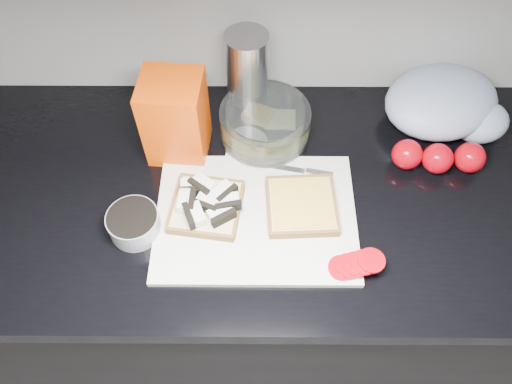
% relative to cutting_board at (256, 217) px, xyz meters
% --- Properties ---
extents(base_cabinet, '(3.50, 0.60, 0.86)m').
position_rel_cutting_board_xyz_m(base_cabinet, '(0.10, 0.08, -0.48)').
color(base_cabinet, black).
rests_on(base_cabinet, ground).
extents(countertop, '(3.50, 0.64, 0.04)m').
position_rel_cutting_board_xyz_m(countertop, '(0.10, 0.08, -0.03)').
color(countertop, black).
rests_on(countertop, base_cabinet).
extents(cutting_board, '(0.40, 0.30, 0.01)m').
position_rel_cutting_board_xyz_m(cutting_board, '(0.00, 0.00, 0.00)').
color(cutting_board, silver).
rests_on(cutting_board, countertop).
extents(bread_left, '(0.16, 0.16, 0.04)m').
position_rel_cutting_board_xyz_m(bread_left, '(-0.10, 0.02, 0.02)').
color(bread_left, beige).
rests_on(bread_left, cutting_board).
extents(bread_right, '(0.15, 0.15, 0.02)m').
position_rel_cutting_board_xyz_m(bread_right, '(0.09, 0.02, 0.02)').
color(bread_right, beige).
rests_on(bread_right, cutting_board).
extents(tomato_slices, '(0.12, 0.07, 0.02)m').
position_rel_cutting_board_xyz_m(tomato_slices, '(0.19, -0.11, 0.02)').
color(tomato_slices, '#B70410').
rests_on(tomato_slices, cutting_board).
extents(knife, '(0.18, 0.05, 0.01)m').
position_rel_cutting_board_xyz_m(knife, '(0.09, 0.11, 0.01)').
color(knife, silver).
rests_on(knife, cutting_board).
extents(seed_tub, '(0.10, 0.10, 0.05)m').
position_rel_cutting_board_xyz_m(seed_tub, '(-0.24, -0.03, 0.02)').
color(seed_tub, gray).
rests_on(seed_tub, countertop).
extents(tub_lid, '(0.12, 0.12, 0.01)m').
position_rel_cutting_board_xyz_m(tub_lid, '(-0.02, 0.15, -0.00)').
color(tub_lid, silver).
rests_on(tub_lid, countertop).
extents(glass_bowl, '(0.20, 0.20, 0.08)m').
position_rel_cutting_board_xyz_m(glass_bowl, '(0.02, 0.21, 0.03)').
color(glass_bowl, silver).
rests_on(glass_bowl, countertop).
extents(bread_bag, '(0.13, 0.12, 0.19)m').
position_rel_cutting_board_xyz_m(bread_bag, '(-0.17, 0.18, 0.09)').
color(bread_bag, '#EF2D03').
rests_on(bread_bag, countertop).
extents(steel_canister, '(0.09, 0.09, 0.22)m').
position_rel_cutting_board_xyz_m(steel_canister, '(-0.02, 0.29, 0.10)').
color(steel_canister, '#A7A7AB').
rests_on(steel_canister, countertop).
extents(grocery_bag, '(0.32, 0.29, 0.11)m').
position_rel_cutting_board_xyz_m(grocery_bag, '(0.42, 0.27, 0.05)').
color(grocery_bag, '#9BA7BF').
rests_on(grocery_bag, countertop).
extents(whole_tomatoes, '(0.20, 0.08, 0.07)m').
position_rel_cutting_board_xyz_m(whole_tomatoes, '(0.39, 0.13, 0.03)').
color(whole_tomatoes, '#B70410').
rests_on(whole_tomatoes, countertop).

